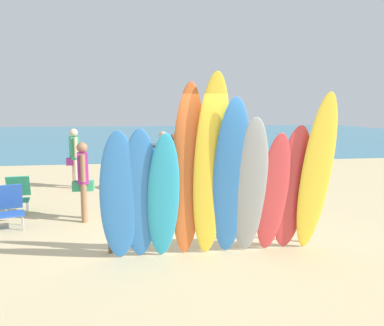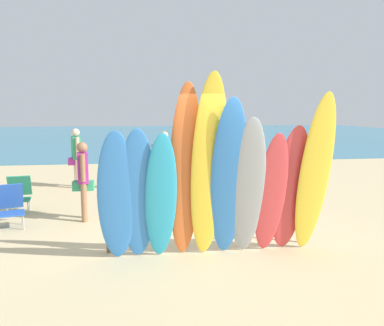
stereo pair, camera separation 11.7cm
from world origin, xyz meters
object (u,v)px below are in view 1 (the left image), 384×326
(surfboard_teal_2, at_px, (163,197))
(beach_chair_red, at_px, (18,193))
(surfboard_rack, at_px, (212,212))
(surfboard_orange_3, at_px, (188,173))
(surfboard_red_8, at_px, (292,189))
(surfboard_yellow_9, at_px, (316,174))
(surfboard_grey_6, at_px, (250,188))
(distant_boat, at_px, (180,144))
(surfboard_red_7, at_px, (273,194))
(surfboard_yellow_4, at_px, (211,168))
(surfboard_blue_0, at_px, (119,198))
(beach_chair_blue, at_px, (9,205))
(beachgoer_midbeach, at_px, (174,153))
(beachgoer_strolling, at_px, (236,169))
(beachgoer_photographing, at_px, (83,176))
(beachgoer_by_water, at_px, (74,154))
(beachgoer_near_rack, at_px, (163,157))
(surfboard_blue_5, at_px, (231,179))
(surfboard_blue_1, at_px, (140,196))

(surfboard_teal_2, relative_size, beach_chair_red, 2.52)
(surfboard_rack, height_order, beach_chair_red, beach_chair_red)
(surfboard_orange_3, bearing_deg, surfboard_red_8, -2.29)
(surfboard_yellow_9, bearing_deg, surfboard_red_8, 154.71)
(surfboard_grey_6, relative_size, distant_boat, 0.52)
(surfboard_teal_2, xyz_separation_m, surfboard_red_7, (1.72, 0.02, -0.01))
(surfboard_yellow_4, bearing_deg, surfboard_red_7, -1.79)
(distant_boat, bearing_deg, surfboard_yellow_9, -90.88)
(surfboard_blue_0, distance_m, beach_chair_red, 4.20)
(beach_chair_blue, bearing_deg, beachgoer_midbeach, 34.70)
(surfboard_yellow_4, relative_size, beachgoer_strolling, 1.92)
(surfboard_orange_3, bearing_deg, beachgoer_photographing, 122.83)
(beachgoer_strolling, distance_m, distant_boat, 15.33)
(surfboard_yellow_9, bearing_deg, beachgoer_strolling, 90.41)
(surfboard_rack, distance_m, surfboard_teal_2, 1.04)
(beachgoer_strolling, relative_size, beachgoer_by_water, 0.86)
(surfboard_yellow_9, relative_size, beachgoer_by_water, 1.49)
(beachgoer_photographing, bearing_deg, surfboard_blue_0, -169.93)
(surfboard_orange_3, bearing_deg, beachgoer_by_water, 108.33)
(surfboard_teal_2, relative_size, beachgoer_strolling, 1.35)
(surfboard_blue_0, distance_m, beach_chair_blue, 3.15)
(beach_chair_red, bearing_deg, surfboard_orange_3, -54.16)
(surfboard_yellow_4, xyz_separation_m, beach_chair_blue, (-3.53, 2.26, -0.98))
(surfboard_orange_3, xyz_separation_m, beachgoer_midbeach, (0.59, 7.06, -0.47))
(beachgoer_midbeach, xyz_separation_m, beachgoer_strolling, (1.07, -3.78, -0.01))
(surfboard_teal_2, relative_size, surfboard_orange_3, 0.74)
(surfboard_yellow_4, xyz_separation_m, beachgoer_near_rack, (-0.27, 5.18, -0.43))
(beachgoer_midbeach, bearing_deg, surfboard_orange_3, 42.72)
(surfboard_yellow_9, bearing_deg, surfboard_grey_6, 173.30)
(surfboard_grey_6, distance_m, beachgoer_by_water, 7.04)
(surfboard_teal_2, distance_m, beach_chair_red, 4.60)
(beachgoer_strolling, relative_size, beachgoer_photographing, 0.92)
(surfboard_red_8, xyz_separation_m, beachgoer_near_rack, (-1.61, 5.06, -0.05))
(surfboard_teal_2, height_order, beachgoer_strolling, surfboard_teal_2)
(surfboard_yellow_4, bearing_deg, surfboard_yellow_9, -4.95)
(beachgoer_by_water, relative_size, distant_boat, 0.40)
(surfboard_blue_0, height_order, surfboard_teal_2, surfboard_blue_0)
(surfboard_orange_3, bearing_deg, distant_boat, 79.36)
(surfboard_blue_5, relative_size, beachgoer_midbeach, 1.69)
(surfboard_red_8, bearing_deg, surfboard_blue_0, 177.15)
(beachgoer_by_water, bearing_deg, surfboard_yellow_4, -171.92)
(surfboard_red_7, bearing_deg, surfboard_red_8, 7.25)
(surfboard_orange_3, bearing_deg, surfboard_blue_1, 177.91)
(surfboard_grey_6, relative_size, surfboard_red_7, 1.12)
(surfboard_blue_5, bearing_deg, beach_chair_red, 141.02)
(beachgoer_near_rack, xyz_separation_m, beachgoer_strolling, (1.59, -1.82, -0.12))
(surfboard_grey_6, height_order, beachgoer_midbeach, surfboard_grey_6)
(beachgoer_strolling, distance_m, beachgoer_by_water, 4.98)
(beachgoer_midbeach, xyz_separation_m, beach_chair_blue, (-3.78, -4.88, -0.43))
(surfboard_teal_2, height_order, beach_chair_red, surfboard_teal_2)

